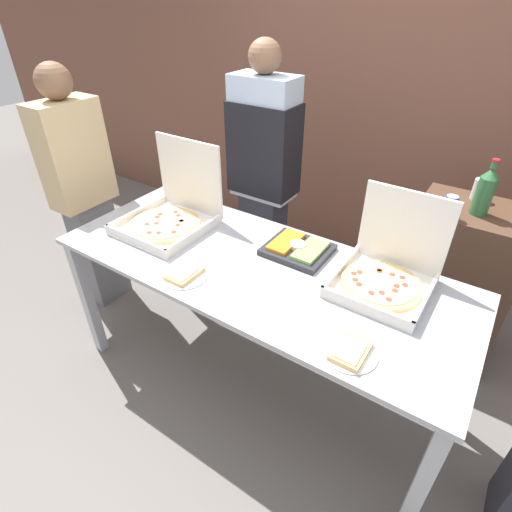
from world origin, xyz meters
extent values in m
plane|color=slate|center=(0.00, 0.00, 0.00)|extent=(16.00, 16.00, 0.00)
cube|color=brown|center=(0.00, 1.70, 1.40)|extent=(10.00, 0.06, 2.80)
cube|color=#A8AAB2|center=(0.00, 0.00, 0.87)|extent=(2.12, 0.84, 0.02)
cube|color=#A8AAB2|center=(-1.01, -0.37, 0.43)|extent=(0.06, 0.06, 0.85)
cube|color=#A8AAB2|center=(1.01, -0.37, 0.43)|extent=(0.06, 0.06, 0.85)
cube|color=#A8AAB2|center=(-1.01, 0.37, 0.43)|extent=(0.06, 0.06, 0.85)
cube|color=#A8AAB2|center=(1.01, 0.37, 0.43)|extent=(0.06, 0.06, 0.85)
cube|color=silver|center=(-0.63, 0.00, 0.89)|extent=(0.46, 0.46, 0.02)
cube|color=silver|center=(-0.63, -0.22, 0.92)|extent=(0.46, 0.02, 0.04)
cube|color=silver|center=(-0.85, 0.00, 0.92)|extent=(0.02, 0.46, 0.04)
cube|color=silver|center=(-0.41, 0.00, 0.92)|extent=(0.02, 0.46, 0.04)
cube|color=silver|center=(-0.63, 0.24, 1.12)|extent=(0.46, 0.02, 0.44)
cylinder|color=#DBB26B|center=(-0.63, 0.00, 0.91)|extent=(0.41, 0.41, 0.02)
cylinder|color=#F4D67F|center=(-0.63, 0.00, 0.92)|extent=(0.35, 0.35, 0.00)
cylinder|color=#C13D2D|center=(-0.55, 0.02, 0.92)|extent=(0.03, 0.03, 0.00)
cylinder|color=#C13D2D|center=(-0.56, 0.07, 0.92)|extent=(0.03, 0.03, 0.00)
cylinder|color=#C13D2D|center=(-0.56, 0.07, 0.92)|extent=(0.03, 0.03, 0.00)
cylinder|color=#C13D2D|center=(-0.62, 0.11, 0.92)|extent=(0.03, 0.03, 0.00)
cylinder|color=#C13D2D|center=(-0.66, 0.13, 0.92)|extent=(0.03, 0.03, 0.00)
cylinder|color=#C13D2D|center=(-0.72, 0.06, 0.92)|extent=(0.03, 0.03, 0.00)
cylinder|color=#C13D2D|center=(-0.71, 0.02, 0.92)|extent=(0.03, 0.03, 0.00)
cylinder|color=#C13D2D|center=(-0.70, -0.07, 0.92)|extent=(0.03, 0.03, 0.00)
cylinder|color=#C13D2D|center=(-0.66, -0.03, 0.92)|extent=(0.03, 0.03, 0.00)
cylinder|color=#C13D2D|center=(-0.62, -0.13, 0.92)|extent=(0.03, 0.03, 0.00)
cylinder|color=#C13D2D|center=(-0.57, -0.10, 0.92)|extent=(0.03, 0.03, 0.00)
cylinder|color=#C13D2D|center=(-0.51, -0.05, 0.92)|extent=(0.03, 0.03, 0.00)
cube|color=silver|center=(0.59, 0.15, 0.89)|extent=(0.42, 0.42, 0.02)
cube|color=silver|center=(0.59, -0.05, 0.92)|extent=(0.41, 0.02, 0.04)
cube|color=silver|center=(0.39, 0.15, 0.92)|extent=(0.02, 0.41, 0.04)
cube|color=silver|center=(0.79, 0.15, 0.92)|extent=(0.02, 0.41, 0.04)
cube|color=silver|center=(0.59, 0.37, 1.10)|extent=(0.41, 0.02, 0.39)
cylinder|color=#DBB26B|center=(0.59, 0.15, 0.91)|extent=(0.36, 0.36, 0.02)
cylinder|color=#F4D67F|center=(0.59, 0.15, 0.92)|extent=(0.31, 0.31, 0.00)
cylinder|color=#C13D2D|center=(0.65, 0.16, 0.92)|extent=(0.03, 0.03, 0.00)
cylinder|color=#C13D2D|center=(0.68, 0.19, 0.92)|extent=(0.03, 0.03, 0.00)
cylinder|color=#C13D2D|center=(0.66, 0.24, 0.92)|extent=(0.03, 0.03, 0.00)
cylinder|color=#C13D2D|center=(0.61, 0.24, 0.92)|extent=(0.03, 0.03, 0.00)
cylinder|color=#C13D2D|center=(0.55, 0.23, 0.92)|extent=(0.03, 0.03, 0.00)
cylinder|color=#C13D2D|center=(0.55, 0.24, 0.92)|extent=(0.03, 0.03, 0.00)
cylinder|color=#C13D2D|center=(0.48, 0.17, 0.92)|extent=(0.03, 0.03, 0.00)
cylinder|color=#C13D2D|center=(0.46, 0.14, 0.92)|extent=(0.03, 0.03, 0.00)
cylinder|color=#C13D2D|center=(0.48, 0.10, 0.92)|extent=(0.03, 0.03, 0.00)
cylinder|color=#C13D2D|center=(0.51, 0.08, 0.92)|extent=(0.03, 0.03, 0.00)
cylinder|color=#C13D2D|center=(0.58, 0.05, 0.92)|extent=(0.03, 0.03, 0.00)
cylinder|color=#C13D2D|center=(0.61, 0.08, 0.92)|extent=(0.03, 0.03, 0.00)
cylinder|color=#C13D2D|center=(0.66, 0.05, 0.92)|extent=(0.03, 0.03, 0.00)
cylinder|color=#C13D2D|center=(0.66, 0.13, 0.92)|extent=(0.03, 0.03, 0.00)
cylinder|color=white|center=(-0.23, -0.27, 0.88)|extent=(0.22, 0.22, 0.01)
cube|color=#DBB26B|center=(-0.23, -0.27, 0.89)|extent=(0.12, 0.17, 0.02)
cube|color=#F4D67F|center=(-0.23, -0.29, 0.91)|extent=(0.09, 0.12, 0.01)
cylinder|color=white|center=(0.63, -0.29, 0.88)|extent=(0.21, 0.21, 0.01)
cube|color=#DBB26B|center=(0.63, -0.29, 0.89)|extent=(0.12, 0.17, 0.02)
cube|color=#F4D67F|center=(0.63, -0.30, 0.91)|extent=(0.09, 0.12, 0.01)
cube|color=#28282D|center=(0.12, 0.21, 0.89)|extent=(0.33, 0.28, 0.03)
cube|color=orange|center=(0.05, 0.21, 0.92)|extent=(0.11, 0.23, 0.02)
cube|color=#8CC65B|center=(0.19, 0.21, 0.92)|extent=(0.11, 0.23, 0.02)
cylinder|color=white|center=(0.12, 0.21, 0.92)|extent=(0.08, 0.08, 0.02)
cube|color=#4C3323|center=(0.84, 0.97, 0.51)|extent=(0.61, 0.47, 1.01)
cylinder|color=#2D6638|center=(0.84, 0.91, 1.12)|extent=(0.09, 0.09, 0.21)
cone|color=#2D6638|center=(0.84, 0.91, 1.25)|extent=(0.09, 0.09, 0.05)
cylinder|color=#2D6638|center=(0.84, 0.91, 1.29)|extent=(0.03, 0.03, 0.04)
cylinder|color=red|center=(0.84, 0.91, 1.31)|extent=(0.04, 0.04, 0.01)
cylinder|color=silver|center=(0.80, 1.09, 1.07)|extent=(0.07, 0.07, 0.12)
cylinder|color=silver|center=(0.80, 1.09, 1.14)|extent=(0.06, 0.06, 0.00)
cylinder|color=#334CB2|center=(0.71, 0.77, 1.07)|extent=(0.07, 0.07, 0.12)
cylinder|color=silver|center=(0.71, 0.77, 1.14)|extent=(0.06, 0.06, 0.00)
cube|color=#2D2D38|center=(-0.42, 0.72, 0.43)|extent=(0.28, 0.20, 0.87)
cube|color=silver|center=(-0.42, 0.72, 1.24)|extent=(0.40, 0.22, 0.75)
cube|color=black|center=(-0.42, 0.72, 1.18)|extent=(0.42, 0.24, 0.57)
sphere|color=brown|center=(-0.42, 0.72, 1.71)|extent=(0.19, 0.19, 0.19)
cube|color=slate|center=(-1.43, 0.04, 0.41)|extent=(0.20, 0.28, 0.81)
cube|color=#D1B27F|center=(-1.43, 0.04, 1.14)|extent=(0.22, 0.40, 0.67)
sphere|color=brown|center=(-1.43, 0.04, 1.58)|extent=(0.21, 0.21, 0.21)
camera|label=1|loc=(0.91, -1.36, 2.05)|focal=28.00mm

